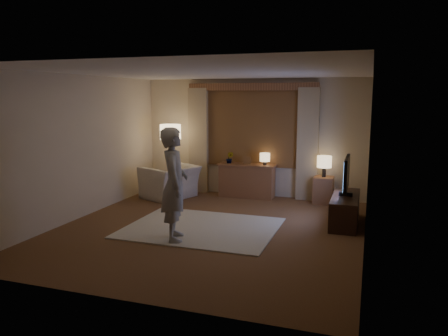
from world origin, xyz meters
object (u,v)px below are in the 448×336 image
at_px(armchair, 170,182).
at_px(tv_stand, 345,210).
at_px(person, 174,184).
at_px(side_table, 323,190).
at_px(sideboard, 247,181).

bearing_deg(armchair, tv_stand, 99.60).
relative_size(tv_stand, person, 0.80).
relative_size(armchair, side_table, 1.94).
distance_m(side_table, tv_stand, 1.47).
bearing_deg(side_table, sideboard, 178.29).
bearing_deg(person, tv_stand, -76.82).
bearing_deg(side_table, armchair, -170.23).
xyz_separation_m(tv_stand, person, (-2.45, -1.78, 0.64)).
relative_size(sideboard, side_table, 2.14).
bearing_deg(side_table, tv_stand, -69.34).
bearing_deg(person, sideboard, -27.44).
bearing_deg(tv_stand, person, -143.94).
xyz_separation_m(armchair, person, (1.33, -2.60, 0.54)).
bearing_deg(armchair, person, 48.90).
bearing_deg(tv_stand, side_table, 110.66).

